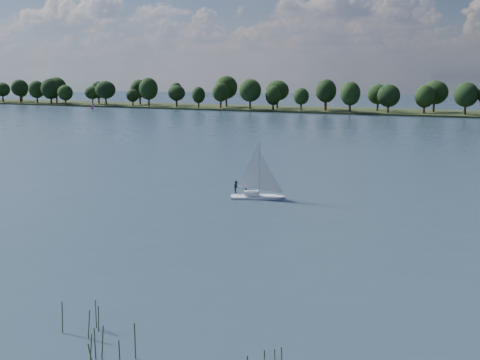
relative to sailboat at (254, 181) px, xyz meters
The scene contains 6 objects.
ground 68.98m from the sailboat, 99.92° to the left, with size 700.00×700.00×0.00m, color #233342.
far_shore 180.32m from the sailboat, 93.78° to the left, with size 660.00×40.00×1.50m, color black.
sailboat is the anchor object (origin of this frame).
dinghy_pink 195.24m from the sailboat, 135.96° to the left, with size 3.15×3.09×5.06m.
pontoon 247.24m from the sailboat, 138.70° to the left, with size 4.00×2.00×0.50m, color slate.
treeline 179.17m from the sailboat, 99.95° to the left, with size 563.19×73.52×18.01m.
Camera 1 is at (38.90, -30.24, 15.63)m, focal length 40.00 mm.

